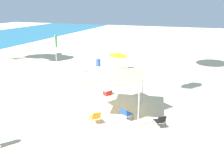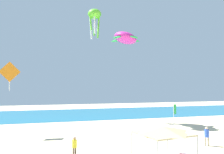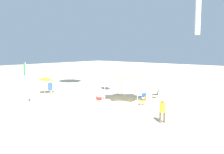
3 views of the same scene
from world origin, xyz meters
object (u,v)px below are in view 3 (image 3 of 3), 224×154
Objects in this scene: cooler_box at (99,98)px; person_far_stroller at (50,88)px; canopy_tent at (129,75)px; folding_chair_near_cooler at (156,94)px; folding_chair_facing_ocean at (143,96)px; folding_chair_left_of_tent at (143,100)px; beach_umbrella at (46,79)px; banner_flag at (26,80)px; person_watching_sky at (162,109)px.

person_far_stroller reaches higher than cooler_box.
canopy_tent reaches higher than cooler_box.
folding_chair_facing_ocean is (0.24, 2.09, 0.00)m from folding_chair_near_cooler.
cooler_box is at bearing -120.13° from folding_chair_left_of_tent.
folding_chair_left_of_tent is at bearing -23.13° from folding_chair_near_cooler.
folding_chair_near_cooler is (-1.24, -3.13, -2.16)m from canopy_tent.
person_far_stroller reaches higher than folding_chair_near_cooler.
canopy_tent is 1.97× the size of beach_umbrella.
folding_chair_facing_ocean is at bearing -159.06° from beach_umbrella.
beach_umbrella is 6.24m from banner_flag.
beach_umbrella is 0.52× the size of banner_flag.
canopy_tent is at bearing 97.14° from person_watching_sky.
cooler_box is 9.13m from person_watching_sky.
folding_chair_left_of_tent is 5.53m from person_watching_sky.
beach_umbrella is (9.52, 2.98, -0.89)m from canopy_tent.
banner_flag is at bearing -10.31° from folding_chair_facing_ocean.
folding_chair_left_of_tent is 1.00× the size of folding_chair_facing_ocean.
person_far_stroller is at bearing 131.68° from person_watching_sky.
folding_chair_left_of_tent is 0.49× the size of person_watching_sky.
folding_chair_left_of_tent is at bearing 60.65° from folding_chair_facing_ocean.
folding_chair_left_of_tent reaches higher than cooler_box.
person_watching_sky is (-4.83, 7.32, 0.50)m from folding_chair_near_cooler.
folding_chair_left_of_tent is 0.43× the size of person_far_stroller.
cooler_box is at bearing 29.80° from canopy_tent.
person_far_stroller is (1.50, -3.60, -1.28)m from banner_flag.
folding_chair_left_of_tent is 10.72m from banner_flag.
folding_chair_near_cooler is 0.43× the size of person_far_stroller.
folding_chair_near_cooler is (-10.76, -6.12, -1.28)m from beach_umbrella.
cooler_box is at bearing -115.21° from banner_flag.
beach_umbrella is 15.66m from person_watching_sky.
folding_chair_near_cooler is 3.67m from folding_chair_left_of_tent.
folding_chair_facing_ocean is (1.02, -1.50, 0.00)m from folding_chair_left_of_tent.
cooler_box is (4.65, 1.06, -0.27)m from folding_chair_left_of_tent.
banner_flag is at bearing 54.32° from canopy_tent.
beach_umbrella is 11.34m from folding_chair_facing_ocean.
banner_flag is at bearing 148.85° from person_watching_sky.
person_watching_sky reaches higher than folding_chair_near_cooler.
beach_umbrella is at bearing 127.33° from person_watching_sky.
folding_chair_near_cooler and folding_chair_left_of_tent have the same top height.
person_far_stroller is at bearing -84.08° from folding_chair_near_cooler.
person_watching_sky is (-8.70, 2.68, 0.78)m from cooler_box.
folding_chair_facing_ocean is at bearing -144.87° from cooler_box.
person_far_stroller is at bearing 30.92° from cooler_box.
person_far_stroller is at bearing -30.72° from folding_chair_facing_ocean.
beach_umbrella is at bearing -120.56° from folding_chair_left_of_tent.
banner_flag is at bearing 129.50° from beach_umbrella.
cooler_box is (-6.89, -1.47, -1.55)m from beach_umbrella.
cooler_box is 0.39× the size of person_far_stroller.
canopy_tent is 2.45× the size of person_watching_sky.
canopy_tent is 3.89m from cooler_box.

